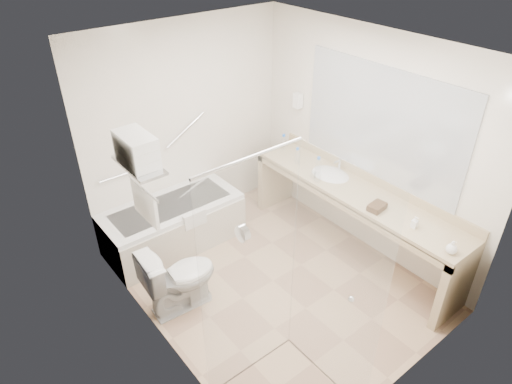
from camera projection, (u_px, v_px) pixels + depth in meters
floor at (273, 281)px, 4.97m from camera, size 3.20×3.20×0.00m
ceiling at (279, 49)px, 3.63m from camera, size 2.60×3.20×0.10m
wall_back at (187, 128)px, 5.36m from camera, size 2.60×0.10×2.50m
wall_front at (422, 274)px, 3.25m from camera, size 2.60×0.10×2.50m
wall_left at (152, 236)px, 3.62m from camera, size 0.10×3.20×2.50m
wall_right at (366, 144)px, 4.98m from camera, size 0.10×3.20×2.50m
bathtub at (173, 224)px, 5.38m from camera, size 1.60×0.73×0.59m
grab_bar_short at (117, 177)px, 4.99m from camera, size 0.40×0.03×0.03m
grab_bar_long at (185, 130)px, 5.30m from camera, size 0.53×0.03×0.33m
shower_enclosure at (292, 280)px, 3.46m from camera, size 0.96×0.91×2.11m
towel_shelf at (138, 159)px, 3.65m from camera, size 0.24×0.55×0.81m
vanity_counter at (353, 205)px, 5.07m from camera, size 0.55×2.70×0.95m
sink at (330, 176)px, 5.25m from camera, size 0.40×0.52×0.14m
faucet at (340, 164)px, 5.27m from camera, size 0.03×0.03×0.14m
mirror at (380, 124)px, 4.72m from camera, size 0.02×2.00×1.20m
hairdryer_unit at (298, 101)px, 5.54m from camera, size 0.08×0.10×0.18m
toilet at (179, 278)px, 4.49m from camera, size 0.77×0.47×0.73m
amenity_basket at (377, 207)px, 4.62m from camera, size 0.21×0.15×0.06m
soap_bottle_a at (414, 225)px, 4.36m from camera, size 0.07×0.13×0.06m
soap_bottle_b at (452, 248)px, 4.03m from camera, size 0.13×0.15×0.10m
water_bottle_left at (318, 166)px, 5.18m from camera, size 0.07×0.07×0.22m
water_bottle_mid at (284, 143)px, 5.69m from camera, size 0.07×0.07×0.22m
water_bottle_right at (297, 156)px, 5.40m from camera, size 0.06×0.06×0.21m
drinking_glass_near at (317, 177)px, 5.08m from camera, size 0.08×0.08×0.10m
drinking_glass_far at (313, 175)px, 5.14m from camera, size 0.06×0.06×0.08m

